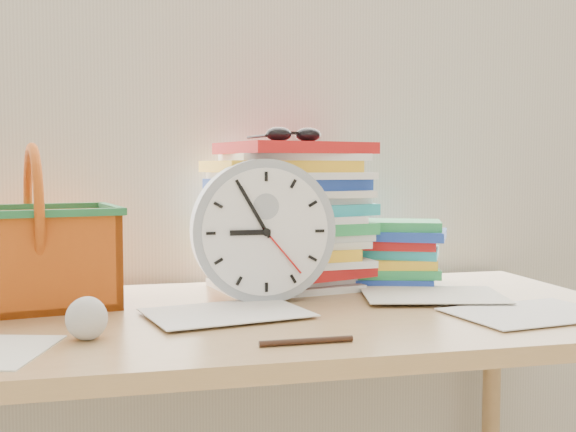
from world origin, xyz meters
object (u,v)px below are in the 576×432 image
object	(u,v)px
desk	(258,351)
book_stack	(389,252)
clock	(263,231)
paper_stack	(286,216)
basket	(34,227)

from	to	relation	value
desk	book_stack	distance (m)	0.44
clock	desk	bearing A→B (deg)	-107.55
paper_stack	book_stack	bearing A→B (deg)	-1.92
clock	book_stack	world-z (taller)	clock
paper_stack	basket	world-z (taller)	paper_stack
desk	book_stack	size ratio (longest dim) A/B	5.69
book_stack	basket	xyz separation A→B (m)	(-0.75, -0.08, 0.08)
paper_stack	clock	distance (m)	0.17
book_stack	desk	bearing A→B (deg)	-146.92
paper_stack	basket	distance (m)	0.52
paper_stack	book_stack	distance (m)	0.25
paper_stack	basket	bearing A→B (deg)	-170.26
desk	book_stack	xyz separation A→B (m)	(0.35, 0.23, 0.15)
clock	book_stack	size ratio (longest dim) A/B	1.13
paper_stack	clock	size ratio (longest dim) A/B	1.19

